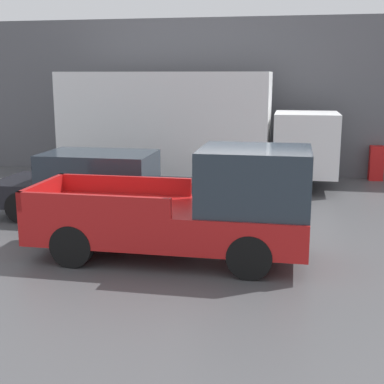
# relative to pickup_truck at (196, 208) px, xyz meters

# --- Properties ---
(ground_plane) EXTENTS (60.00, 60.00, 0.00)m
(ground_plane) POSITION_rel_pickup_truck_xyz_m (0.89, 0.83, -1.00)
(ground_plane) COLOR #4C4C4F
(building_wall) EXTENTS (28.00, 0.15, 5.35)m
(building_wall) POSITION_rel_pickup_truck_xyz_m (0.89, 9.13, 1.68)
(building_wall) COLOR #56565B
(building_wall) RESTS_ON ground
(pickup_truck) EXTENTS (5.20, 1.94, 2.15)m
(pickup_truck) POSITION_rel_pickup_truck_xyz_m (0.00, 0.00, 0.00)
(pickup_truck) COLOR red
(pickup_truck) RESTS_ON ground
(car) EXTENTS (4.82, 2.00, 1.60)m
(car) POSITION_rel_pickup_truck_xyz_m (-2.98, 2.61, -0.18)
(car) COLOR black
(car) RESTS_ON ground
(delivery_truck) EXTENTS (8.47, 2.34, 3.53)m
(delivery_truck) POSITION_rel_pickup_truck_xyz_m (-1.57, 6.87, 0.89)
(delivery_truck) COLOR white
(delivery_truck) RESTS_ON ground
(newspaper_box) EXTENTS (0.45, 0.40, 1.14)m
(newspaper_box) POSITION_rel_pickup_truck_xyz_m (4.48, 8.81, -0.42)
(newspaper_box) COLOR red
(newspaper_box) RESTS_ON ground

